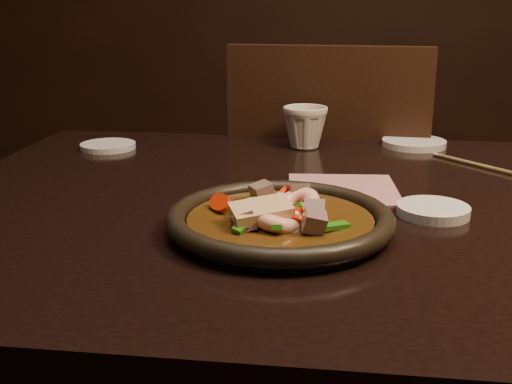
# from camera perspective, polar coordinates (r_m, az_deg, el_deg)

# --- Properties ---
(table) EXTENTS (1.60, 0.90, 0.75)m
(table) POSITION_cam_1_polar(r_m,az_deg,el_deg) (0.99, 17.64, -5.41)
(table) COLOR black
(table) RESTS_ON floor
(chair) EXTENTS (0.47, 0.47, 0.94)m
(chair) POSITION_cam_1_polar(r_m,az_deg,el_deg) (1.56, 6.42, -2.82)
(chair) COLOR black
(chair) RESTS_ON floor
(plate) EXTENTS (0.29, 0.29, 0.03)m
(plate) POSITION_cam_1_polar(r_m,az_deg,el_deg) (0.81, 2.16, -2.58)
(plate) COLOR black
(plate) RESTS_ON table
(stirfry) EXTENTS (0.20, 0.17, 0.06)m
(stirfry) POSITION_cam_1_polar(r_m,az_deg,el_deg) (0.81, 2.10, -2.16)
(stirfry) COLOR #3C240A
(stirfry) RESTS_ON plate
(soy_dish) EXTENTS (0.10, 0.10, 0.01)m
(soy_dish) POSITION_cam_1_polar(r_m,az_deg,el_deg) (0.91, 15.47, -1.58)
(soy_dish) COLOR silver
(soy_dish) RESTS_ON table
(saucer_left) EXTENTS (0.11, 0.11, 0.01)m
(saucer_left) POSITION_cam_1_polar(r_m,az_deg,el_deg) (1.30, -13.02, 4.01)
(saucer_left) COLOR silver
(saucer_left) RESTS_ON table
(saucer_right) EXTENTS (0.13, 0.13, 0.01)m
(saucer_right) POSITION_cam_1_polar(r_m,az_deg,el_deg) (1.33, 13.86, 4.25)
(saucer_right) COLOR silver
(saucer_right) RESTS_ON table
(tea_cup) EXTENTS (0.10, 0.09, 0.09)m
(tea_cup) POSITION_cam_1_polar(r_m,az_deg,el_deg) (1.27, 4.37, 5.88)
(tea_cup) COLOR beige
(tea_cup) RESTS_ON table
(chopsticks) EXTENTS (0.17, 0.18, 0.01)m
(chopsticks) POSITION_cam_1_polar(r_m,az_deg,el_deg) (1.18, 19.96, 2.07)
(chopsticks) COLOR tan
(chopsticks) RESTS_ON table
(napkin) EXTENTS (0.18, 0.18, 0.00)m
(napkin) POSITION_cam_1_polar(r_m,az_deg,el_deg) (1.00, 7.71, 0.21)
(napkin) COLOR #A4656B
(napkin) RESTS_ON table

